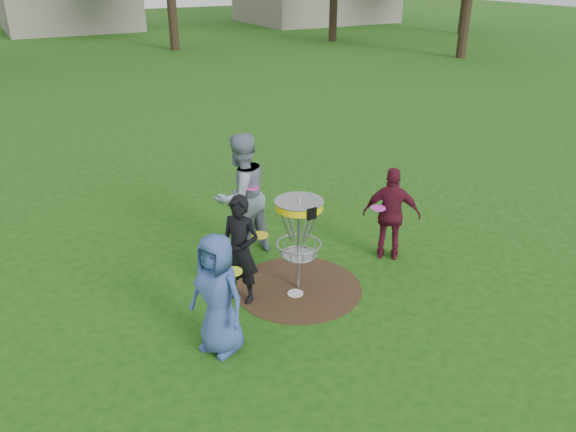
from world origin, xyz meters
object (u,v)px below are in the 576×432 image
player_grey (241,196)px  player_blue (218,295)px  disc_golf_basket (299,223)px  player_maroon (392,214)px  player_black (240,250)px

player_grey → player_blue: bearing=43.9°
player_blue → disc_golf_basket: 1.67m
player_grey → player_maroon: player_grey is taller
player_black → player_grey: (0.57, 1.19, 0.22)m
player_blue → disc_golf_basket: (1.49, 0.72, 0.27)m
player_black → player_blue: bearing=-74.8°
player_black → disc_golf_basket: (0.82, -0.13, 0.26)m
player_black → disc_golf_basket: bearing=44.4°
player_grey → player_maroon: size_ratio=1.33×
player_maroon → player_blue: bearing=55.2°
player_maroon → player_grey: bearing=8.4°
player_maroon → player_black: bearing=40.1°
player_blue → player_maroon: bearing=78.0°
player_blue → player_black: bearing=115.2°
player_blue → player_maroon: (3.17, 0.82, -0.02)m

